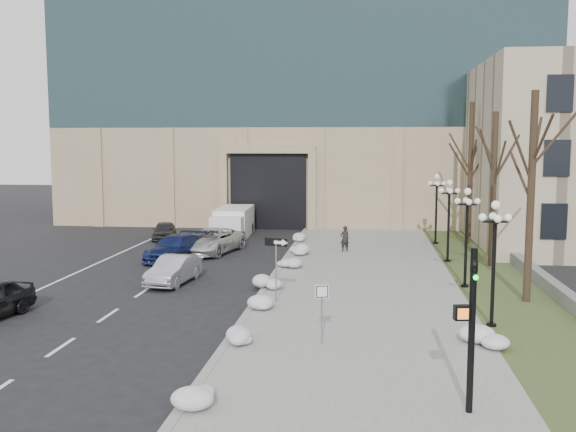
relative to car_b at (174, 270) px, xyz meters
name	(u,v)px	position (x,y,z in m)	size (l,w,h in m)	color
ground	(239,377)	(5.61, -11.96, -0.67)	(160.00, 160.00, 0.00)	black
sidewalk	(362,278)	(9.11, 2.04, -0.61)	(9.00, 40.00, 0.12)	#969791
curb	(274,276)	(4.61, 2.04, -0.60)	(0.30, 40.00, 0.14)	#969791
grass_strip	(496,282)	(15.61, 2.04, -0.62)	(4.00, 40.00, 0.10)	#3F4D26
stone_wall	(528,269)	(17.61, 4.04, -0.32)	(0.50, 30.00, 0.70)	slate
office_tower	(308,17)	(3.61, 31.62, 17.82)	(40.00, 24.70, 36.00)	tan
car_b	(174,270)	(0.00, 0.00, 0.00)	(1.43, 4.09, 1.35)	#ABACB2
car_c	(175,248)	(-1.79, 6.13, 0.05)	(2.04, 5.01, 1.45)	navy
car_d	(212,241)	(-0.22, 8.67, 0.09)	(2.53, 5.49, 1.52)	silver
car_e	(164,231)	(-4.93, 13.83, -0.05)	(1.48, 3.68, 1.26)	#323237
pedestrian	(345,239)	(7.98, 9.59, 0.24)	(0.58, 0.38, 1.59)	black
box_truck	(233,223)	(-0.33, 15.63, 0.33)	(2.55, 6.64, 2.08)	silver
one_way_sign	(280,250)	(5.69, -3.53, 1.69)	(1.06, 0.46, 2.86)	slate
keep_sign	(322,301)	(7.82, -8.89, 0.90)	(0.45, 0.16, 2.15)	slate
traffic_signal	(470,334)	(11.84, -13.92, 1.46)	(0.74, 0.98, 4.29)	black
snow_clump_a	(202,400)	(5.15, -14.41, -0.37)	(1.10, 1.60, 0.36)	silver
snow_clump_b	(239,337)	(5.03, -9.04, -0.37)	(1.10, 1.60, 0.36)	silver
snow_clump_c	(255,307)	(4.88, -5.06, -0.37)	(1.10, 1.60, 0.36)	silver
snow_clump_d	(268,284)	(4.77, -0.93, -0.37)	(1.10, 1.60, 0.36)	silver
snow_clump_e	(287,265)	(5.09, 3.96, -0.37)	(1.10, 1.60, 0.36)	silver
snow_clump_f	(296,251)	(5.06, 8.29, -0.37)	(1.10, 1.60, 0.36)	silver
snow_clump_g	(303,239)	(4.99, 13.38, -0.37)	(1.10, 1.60, 0.36)	silver
snow_clump_h	(489,341)	(13.35, -8.46, -0.37)	(1.10, 1.60, 0.36)	silver
lamppost_a	(494,247)	(13.91, -5.96, 2.40)	(1.18, 1.18, 4.76)	black
lamppost_b	(467,224)	(13.91, 0.54, 2.40)	(1.18, 1.18, 4.76)	black
lamppost_c	(449,210)	(13.91, 7.04, 2.40)	(1.18, 1.18, 4.76)	black
lamppost_d	(436,199)	(13.91, 13.54, 2.40)	(1.18, 1.18, 4.76)	black
tree_near	(532,167)	(16.11, -1.96, 5.15)	(3.20, 3.20, 9.00)	black
tree_mid	(494,167)	(16.11, 6.04, 4.83)	(3.20, 3.20, 8.50)	black
tree_far	(471,153)	(16.11, 14.04, 5.48)	(3.20, 3.20, 9.50)	black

